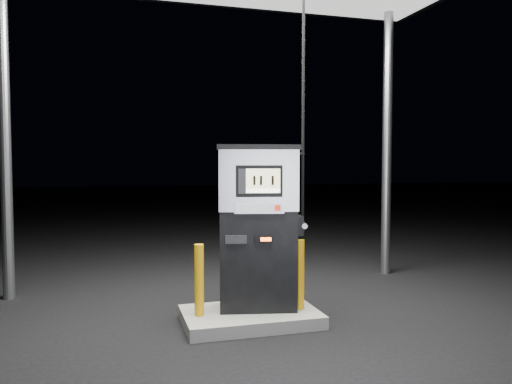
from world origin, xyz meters
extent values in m
plane|color=black|center=(0.00, 0.00, 0.00)|extent=(80.00, 80.00, 0.00)
cube|color=slate|center=(0.00, 0.00, 0.07)|extent=(1.60, 1.00, 0.15)
cylinder|color=gray|center=(-3.00, 2.00, 2.25)|extent=(0.16, 0.16, 4.50)
cylinder|color=gray|center=(3.00, 2.00, 2.25)|extent=(0.16, 0.16, 4.50)
cube|color=black|center=(0.12, 0.10, 0.75)|extent=(1.00, 0.71, 1.20)
cube|color=silver|center=(0.12, 0.10, 1.71)|extent=(1.03, 0.73, 0.72)
cube|color=black|center=(0.12, 0.10, 2.10)|extent=(1.07, 0.78, 0.06)
cube|color=black|center=(0.06, -0.17, 1.71)|extent=(0.53, 0.14, 0.37)
cube|color=beige|center=(0.10, -0.20, 1.74)|extent=(0.39, 0.09, 0.23)
cube|color=white|center=(0.10, -0.20, 1.60)|extent=(0.39, 0.09, 0.05)
cube|color=silver|center=(0.06, -0.17, 1.40)|extent=(0.57, 0.15, 0.13)
cube|color=gray|center=(0.06, -0.19, 1.40)|extent=(0.52, 0.11, 0.10)
cube|color=#AC1E0B|center=(0.27, -0.23, 1.40)|extent=(0.07, 0.02, 0.07)
cube|color=black|center=(0.11, -0.18, 1.04)|extent=(0.21, 0.06, 0.09)
cube|color=#F3440C|center=(0.14, -0.20, 1.04)|extent=(0.12, 0.03, 0.04)
cube|color=black|center=(-0.20, -0.12, 1.04)|extent=(0.25, 0.08, 0.10)
cube|color=black|center=(0.61, -0.01, 1.16)|extent=(0.13, 0.19, 0.24)
cylinder|color=gray|center=(0.67, -0.02, 1.16)|extent=(0.11, 0.22, 0.07)
cylinder|color=black|center=(0.64, -0.06, 2.77)|extent=(0.04, 0.04, 2.98)
cylinder|color=#E4A10C|center=(-0.62, -0.02, 0.57)|extent=(0.11, 0.11, 0.83)
cylinder|color=#E4A10C|center=(0.60, -0.08, 0.57)|extent=(0.14, 0.14, 0.85)
camera|label=1|loc=(-1.55, -5.67, 1.90)|focal=35.00mm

